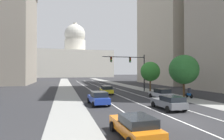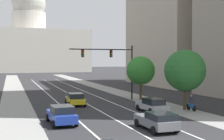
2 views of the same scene
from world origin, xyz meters
name	(u,v)px [view 2 (image 2 of 2)]	position (x,y,z in m)	size (l,w,h in m)	color
ground_plane	(61,89)	(0.00, 40.00, 0.00)	(400.00, 400.00, 0.00)	#2B2B2D
sidewalk_left	(14,93)	(-8.34, 35.00, 0.01)	(3.62, 130.00, 0.01)	gray
sidewalk_right	(111,90)	(8.34, 35.00, 0.01)	(3.62, 130.00, 0.01)	gray
lane_stripe_left	(54,99)	(-3.27, 25.00, 0.01)	(0.16, 90.00, 0.01)	white
lane_stripe_center	(78,99)	(0.00, 25.00, 0.01)	(0.16, 90.00, 0.01)	white
lane_stripe_right	(100,98)	(3.27, 25.00, 0.01)	(0.16, 90.00, 0.01)	white
office_tower_far_right	(186,5)	(28.52, 42.59, 17.82)	(19.86, 25.52, 35.56)	#B7AD99
capitol_building	(29,45)	(0.00, 135.49, 13.14)	(54.72, 29.95, 42.15)	beige
car_yellow	(75,99)	(-1.64, 18.67, 0.77)	(2.15, 4.11, 1.48)	yellow
car_gray	(157,120)	(1.64, 3.99, 0.76)	(2.15, 4.22, 1.44)	slate
car_blue	(62,114)	(-4.89, 8.57, 0.82)	(2.20, 4.42, 1.59)	#1E389E
car_silver	(152,105)	(4.90, 11.48, 0.76)	(2.15, 4.13, 1.45)	#B2B5BA
traffic_signal_mast	(114,61)	(4.18, 21.64, 5.28)	(8.68, 0.39, 7.37)	black
cyclist	(191,103)	(9.19, 10.90, 0.85)	(0.36, 1.70, 1.72)	black
street_tree_near_right	(141,71)	(7.91, 21.15, 3.97)	(3.88, 3.88, 5.92)	#51381E
street_tree_far_right	(185,70)	(8.91, 11.76, 4.26)	(4.46, 4.46, 6.50)	#51381E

